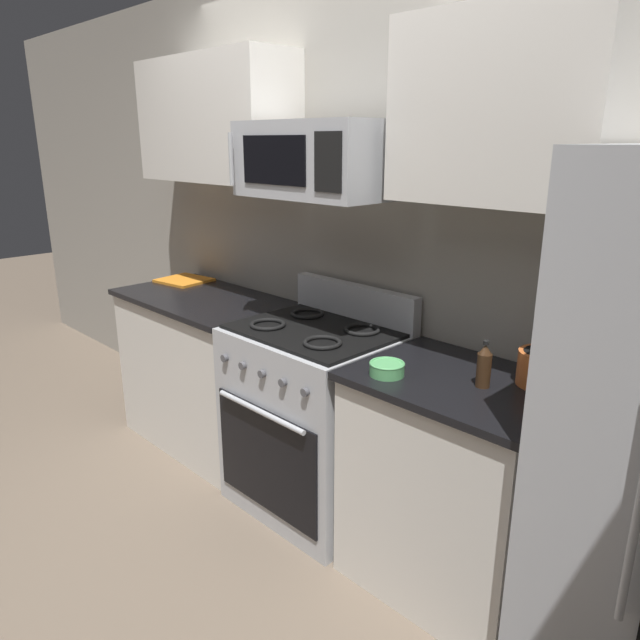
# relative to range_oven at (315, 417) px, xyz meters

# --- Properties ---
(ground_plane) EXTENTS (16.00, 16.00, 0.00)m
(ground_plane) POSITION_rel_range_oven_xyz_m (0.00, -0.68, -0.47)
(ground_plane) COLOR #6B5B4C
(wall_back) EXTENTS (8.00, 0.10, 2.60)m
(wall_back) POSITION_rel_range_oven_xyz_m (0.00, 0.38, 0.83)
(wall_back) COLOR #9E998E
(wall_back) RESTS_ON ground
(counter_left) EXTENTS (1.07, 0.62, 0.91)m
(counter_left) POSITION_rel_range_oven_xyz_m (-0.92, -0.00, -0.02)
(counter_left) COLOR silver
(counter_left) RESTS_ON ground
(range_oven) EXTENTS (0.76, 0.66, 1.09)m
(range_oven) POSITION_rel_range_oven_xyz_m (0.00, 0.00, 0.00)
(range_oven) COLOR #B2B5BA
(range_oven) RESTS_ON ground
(counter_right) EXTENTS (0.80, 0.62, 0.91)m
(counter_right) POSITION_rel_range_oven_xyz_m (0.79, -0.00, -0.02)
(counter_right) COLOR silver
(counter_right) RESTS_ON ground
(microwave) EXTENTS (0.71, 0.44, 0.32)m
(microwave) POSITION_rel_range_oven_xyz_m (-0.00, 0.03, 1.21)
(microwave) COLOR #B2B5BA
(upper_cabinets_left) EXTENTS (1.06, 0.34, 0.65)m
(upper_cabinets_left) POSITION_rel_range_oven_xyz_m (-0.93, 0.16, 1.39)
(upper_cabinets_left) COLOR silver
(upper_cabinets_right) EXTENTS (0.79, 0.34, 0.65)m
(upper_cabinets_right) POSITION_rel_range_oven_xyz_m (0.79, 0.16, 1.39)
(upper_cabinets_right) COLOR silver
(utensil_crock) EXTENTS (0.19, 0.19, 0.32)m
(utensil_crock) POSITION_rel_range_oven_xyz_m (1.03, 0.16, 0.51)
(utensil_crock) COLOR #D1662D
(utensil_crock) RESTS_ON counter_right
(cutting_board) EXTENTS (0.33, 0.31, 0.02)m
(cutting_board) POSITION_rel_range_oven_xyz_m (-1.31, 0.13, 0.44)
(cutting_board) COLOR orange
(cutting_board) RESTS_ON counter_left
(bottle_soy) EXTENTS (0.05, 0.05, 0.18)m
(bottle_soy) POSITION_rel_range_oven_xyz_m (0.88, -0.01, 0.52)
(bottle_soy) COLOR #382314
(bottle_soy) RESTS_ON counter_right
(prep_bowl) EXTENTS (0.14, 0.14, 0.05)m
(prep_bowl) POSITION_rel_range_oven_xyz_m (0.57, -0.17, 0.46)
(prep_bowl) COLOR #59AD66
(prep_bowl) RESTS_ON counter_right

